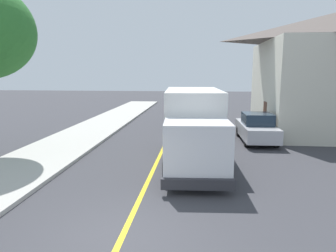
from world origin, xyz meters
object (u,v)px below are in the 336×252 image
object	(u,v)px
box_truck	(194,123)
parked_car_far	(199,103)
parked_car_mid	(196,111)
parked_car_near	(209,121)
parked_van_across	(257,128)

from	to	relation	value
box_truck	parked_car_far	bearing A→B (deg)	89.22
parked_car_mid	parked_car_far	size ratio (longest dim) A/B	1.00
box_truck	parked_car_near	bearing A→B (deg)	82.29
parked_car_near	parked_car_mid	bearing A→B (deg)	99.25
box_truck	parked_car_far	xyz separation A→B (m)	(0.26, 19.28, -0.97)
parked_van_across	parked_car_mid	bearing A→B (deg)	114.69
parked_car_near	parked_car_mid	xyz separation A→B (m)	(-0.91, 5.59, 0.00)
parked_car_far	parked_van_across	size ratio (longest dim) A/B	1.00
box_truck	parked_van_across	bearing A→B (deg)	52.12
parked_car_near	parked_van_across	size ratio (longest dim) A/B	1.01
parked_car_near	parked_van_across	world-z (taller)	same
parked_car_mid	parked_van_across	xyz separation A→B (m)	(3.58, -7.78, 0.00)
parked_car_mid	parked_car_far	distance (m)	6.90
parked_car_mid	parked_van_across	size ratio (longest dim) A/B	1.00
parked_car_near	parked_car_far	xyz separation A→B (m)	(-0.66, 12.48, 0.00)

